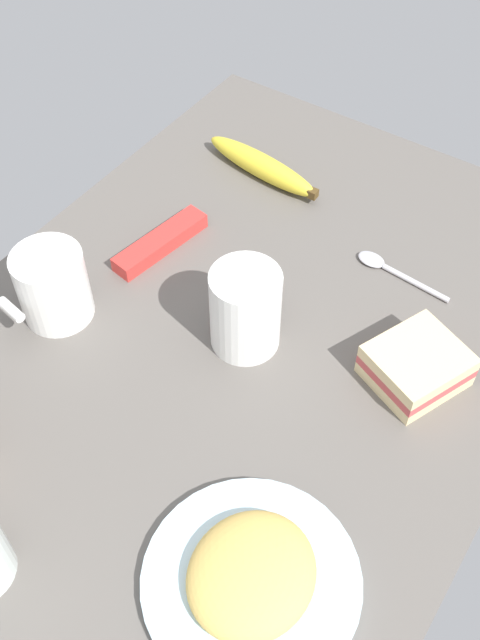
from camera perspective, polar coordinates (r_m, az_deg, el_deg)
name	(u,v)px	position (r cm, az deg, el deg)	size (l,w,h in cm)	color
tabletop	(240,342)	(86.23, 0.00, -1.71)	(90.00, 64.00, 2.00)	#5B5651
plate_of_food	(251,577)	(69.72, 0.89, -19.25)	(19.99, 19.99, 4.27)	silver
coffee_mug_black	(52,285)	(87.02, -14.28, 2.62)	(10.51, 8.21, 9.12)	white
coffee_mug_milky	(246,309)	(81.12, 0.44, 0.89)	(10.14, 7.94, 10.43)	white
sandwich_main	(416,366)	(82.41, 13.46, -3.45)	(12.26, 11.74, 4.40)	beige
banana	(262,166)	(105.16, 1.72, 11.80)	(5.69, 19.22, 3.36)	yellow
spoon	(388,268)	(94.00, 11.38, 3.92)	(2.70, 12.86, 0.80)	silver
snack_bar	(161,242)	(95.13, -6.15, 5.99)	(13.93, 3.06, 2.00)	red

